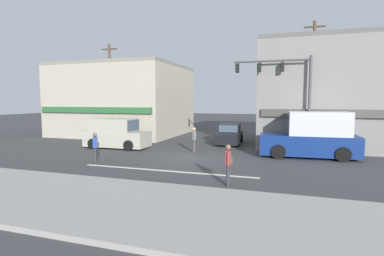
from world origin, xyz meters
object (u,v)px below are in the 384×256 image
at_px(van_crossing_leftbound, 116,134).
at_px(pedestrian_foreground_with_bag, 228,162).
at_px(traffic_light_mast, 288,86).
at_px(pedestrian_far_side, 95,146).
at_px(street_tree, 316,93).
at_px(pedestrian_mid_crossing, 194,138).
at_px(utility_pole_near_left, 110,91).
at_px(utility_pole_far_right, 313,84).
at_px(box_truck_crossing_rightbound, 312,137).
at_px(sedan_approaching_near, 230,135).

bearing_deg(van_crossing_leftbound, pedestrian_foreground_with_bag, -36.47).
xyz_separation_m(traffic_light_mast, pedestrian_far_side, (-9.90, -6.47, -3.35)).
distance_m(street_tree, pedestrian_mid_crossing, 9.68).
bearing_deg(utility_pole_near_left, utility_pole_far_right, 2.53).
bearing_deg(utility_pole_near_left, pedestrian_foreground_with_bag, -40.57).
bearing_deg(van_crossing_leftbound, box_truck_crossing_rightbound, 1.65).
bearing_deg(pedestrian_far_side, utility_pole_near_left, 117.97).
bearing_deg(sedan_approaching_near, utility_pole_near_left, -172.59).
bearing_deg(pedestrian_foreground_with_bag, pedestrian_far_side, 164.82).
xyz_separation_m(box_truck_crossing_rightbound, pedestrian_foreground_with_bag, (-3.60, -7.48, -0.30)).
xyz_separation_m(utility_pole_near_left, utility_pole_far_right, (15.92, 0.70, 0.40)).
distance_m(utility_pole_far_right, box_truck_crossing_rightbound, 4.93).
bearing_deg(street_tree, traffic_light_mast, -120.51).
relative_size(street_tree, box_truck_crossing_rightbound, 1.00).
distance_m(street_tree, pedestrian_far_side, 15.66).
distance_m(pedestrian_foreground_with_bag, pedestrian_mid_crossing, 7.75).
bearing_deg(box_truck_crossing_rightbound, utility_pole_near_left, 169.51).
xyz_separation_m(street_tree, traffic_light_mast, (-1.95, -3.31, 0.32)).
relative_size(sedan_approaching_near, pedestrian_far_side, 2.51).
xyz_separation_m(street_tree, utility_pole_far_right, (-0.33, -0.78, 0.61)).
bearing_deg(van_crossing_leftbound, pedestrian_far_side, -69.55).
height_order(sedan_approaching_near, van_crossing_leftbound, van_crossing_leftbound).
relative_size(utility_pole_far_right, sedan_approaching_near, 2.12).
relative_size(utility_pole_far_right, box_truck_crossing_rightbound, 1.56).
distance_m(street_tree, utility_pole_near_left, 16.32).
relative_size(traffic_light_mast, van_crossing_leftbound, 1.34).
bearing_deg(street_tree, pedestrian_far_side, -140.45).
xyz_separation_m(van_crossing_leftbound, pedestrian_foreground_with_bag, (9.61, -7.10, -0.05)).
height_order(utility_pole_far_right, pedestrian_mid_crossing, utility_pole_far_right).
xyz_separation_m(pedestrian_foreground_with_bag, pedestrian_mid_crossing, (-3.60, 6.87, -0.00)).
bearing_deg(pedestrian_foreground_with_bag, box_truck_crossing_rightbound, 64.29).
bearing_deg(traffic_light_mast, utility_pole_far_right, 57.46).
bearing_deg(sedan_approaching_near, van_crossing_leftbound, -148.25).
height_order(traffic_light_mast, pedestrian_foreground_with_bag, traffic_light_mast).
height_order(utility_pole_far_right, van_crossing_leftbound, utility_pole_far_right).
height_order(traffic_light_mast, box_truck_crossing_rightbound, traffic_light_mast).
bearing_deg(box_truck_crossing_rightbound, sedan_approaching_near, 143.95).
xyz_separation_m(street_tree, pedestrian_foreground_with_bag, (-4.11, -11.88, -3.03)).
distance_m(traffic_light_mast, sedan_approaching_near, 6.44).
height_order(traffic_light_mast, van_crossing_leftbound, traffic_light_mast).
relative_size(utility_pole_far_right, pedestrian_foreground_with_bag, 5.31).
bearing_deg(pedestrian_far_side, box_truck_crossing_rightbound, 25.39).
xyz_separation_m(utility_pole_near_left, pedestrian_foreground_with_bag, (12.15, -10.40, -3.23)).
distance_m(utility_pole_far_right, pedestrian_foreground_with_bag, 12.28).
bearing_deg(traffic_light_mast, pedestrian_foreground_with_bag, -104.11).
xyz_separation_m(utility_pole_far_right, van_crossing_leftbound, (-13.38, -4.00, -3.58)).
height_order(box_truck_crossing_rightbound, pedestrian_foreground_with_bag, box_truck_crossing_rightbound).
height_order(street_tree, traffic_light_mast, traffic_light_mast).
distance_m(utility_pole_near_left, sedan_approaching_near, 10.63).
relative_size(traffic_light_mast, box_truck_crossing_rightbound, 1.09).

